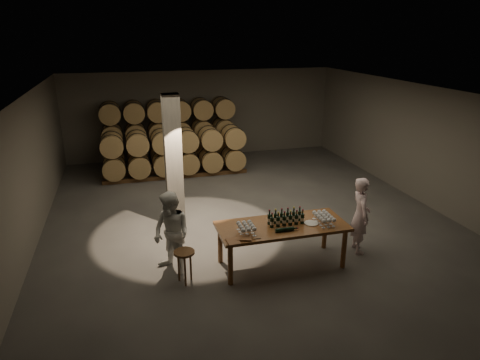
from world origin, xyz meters
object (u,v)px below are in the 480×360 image
object	(u,v)px
notebook_near	(244,238)
person_man	(360,215)
tasting_table	(282,229)
bottle_cluster	(286,219)
person_woman	(172,234)
stool	(184,257)
plate	(311,223)

from	to	relation	value
notebook_near	person_man	size ratio (longest dim) A/B	0.16
tasting_table	person_man	distance (m)	1.83
bottle_cluster	person_woman	distance (m)	2.28
bottle_cluster	stool	size ratio (longest dim) A/B	1.10
plate	stool	size ratio (longest dim) A/B	0.43
person_woman	plate	bearing A→B (deg)	46.42
tasting_table	plate	distance (m)	0.61
tasting_table	stool	distance (m)	2.02
person_man	person_woman	distance (m)	4.00
tasting_table	bottle_cluster	bearing A→B (deg)	16.80
tasting_table	person_man	bearing A→B (deg)	3.86
notebook_near	tasting_table	bearing A→B (deg)	42.27
notebook_near	person_man	bearing A→B (deg)	29.55
notebook_near	stool	world-z (taller)	notebook_near
person_man	bottle_cluster	bearing A→B (deg)	104.30
bottle_cluster	stool	xyz separation A→B (m)	(-2.08, -0.15, -0.47)
plate	notebook_near	world-z (taller)	notebook_near
person_woman	notebook_near	bearing A→B (deg)	26.04
plate	stool	bearing A→B (deg)	-179.39
notebook_near	person_woman	world-z (taller)	person_woman
person_man	person_woman	xyz separation A→B (m)	(-4.00, 0.19, -0.00)
tasting_table	stool	xyz separation A→B (m)	(-2.00, -0.13, -0.26)
stool	bottle_cluster	bearing A→B (deg)	4.18
notebook_near	stool	size ratio (longest dim) A/B	0.41
notebook_near	person_woman	size ratio (longest dim) A/B	0.16
plate	person_man	xyz separation A→B (m)	(1.24, 0.22, -0.06)
plate	person_man	world-z (taller)	person_man
tasting_table	person_man	world-z (taller)	person_man
stool	person_man	xyz separation A→B (m)	(3.83, 0.25, 0.30)
tasting_table	bottle_cluster	xyz separation A→B (m)	(0.09, 0.03, 0.22)
bottle_cluster	stool	bearing A→B (deg)	-175.82
bottle_cluster	plate	bearing A→B (deg)	-13.98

